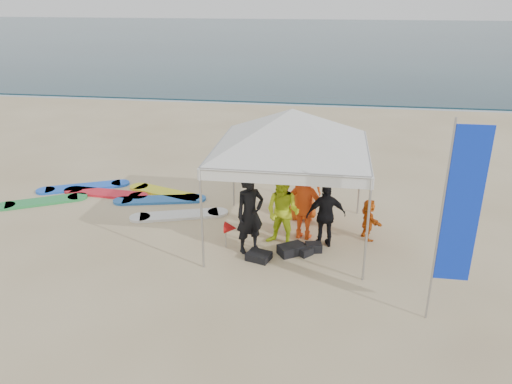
{
  "coord_description": "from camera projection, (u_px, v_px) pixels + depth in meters",
  "views": [
    {
      "loc": [
        2.12,
        -7.92,
        5.49
      ],
      "look_at": [
        0.48,
        2.6,
        1.2
      ],
      "focal_mm": 35.0,
      "sensor_mm": 36.0,
      "label": 1
    }
  ],
  "objects": [
    {
      "name": "person_seated",
      "position": [
        368.0,
        219.0,
        11.74
      ],
      "size": [
        0.6,
        0.98,
        1.0
      ],
      "primitive_type": "imported",
      "rotation": [
        0.0,
        0.0,
        1.93
      ],
      "color": "#CF5912",
      "rests_on": "ground"
    },
    {
      "name": "feather_flag",
      "position": [
        460.0,
        209.0,
        8.18
      ],
      "size": [
        0.62,
        0.04,
        3.7
      ],
      "color": "#A5A5A8",
      "rests_on": "ground"
    },
    {
      "name": "ground",
      "position": [
        211.0,
        298.0,
        9.61
      ],
      "size": [
        120.0,
        120.0,
        0.0
      ],
      "primitive_type": "plane",
      "color": "beige",
      "rests_on": "ground"
    },
    {
      "name": "ocean",
      "position": [
        320.0,
        37.0,
        64.58
      ],
      "size": [
        160.0,
        84.0,
        0.08
      ],
      "primitive_type": "cube",
      "color": "#0C2633",
      "rests_on": "ground"
    },
    {
      "name": "marker_pennant",
      "position": [
        231.0,
        228.0,
        11.33
      ],
      "size": [
        0.28,
        0.28,
        0.64
      ],
      "color": "#A5A5A8",
      "rests_on": "ground"
    },
    {
      "name": "person_black_a",
      "position": [
        250.0,
        214.0,
        11.03
      ],
      "size": [
        0.8,
        0.75,
        1.83
      ],
      "primitive_type": "imported",
      "rotation": [
        0.0,
        0.0,
        0.65
      ],
      "color": "black",
      "rests_on": "ground"
    },
    {
      "name": "person_orange_a",
      "position": [
        305.0,
        201.0,
        11.66
      ],
      "size": [
        1.35,
        0.96,
        1.88
      ],
      "primitive_type": "imported",
      "rotation": [
        0.0,
        0.0,
        2.91
      ],
      "color": "#E84414",
      "rests_on": "ground"
    },
    {
      "name": "person_orange_b",
      "position": [
        303.0,
        184.0,
        12.64
      ],
      "size": [
        0.99,
        0.7,
        1.9
      ],
      "primitive_type": "imported",
      "rotation": [
        0.0,
        0.0,
        3.24
      ],
      "color": "#DC5213",
      "rests_on": "ground"
    },
    {
      "name": "person_yellow",
      "position": [
        283.0,
        212.0,
        11.3
      ],
      "size": [
        0.99,
        0.88,
        1.69
      ],
      "primitive_type": "imported",
      "rotation": [
        0.0,
        0.0,
        -0.35
      ],
      "color": "#D4F022",
      "rests_on": "ground"
    },
    {
      "name": "canopy_tent",
      "position": [
        292.0,
        109.0,
        10.83
      ],
      "size": [
        4.73,
        4.73,
        3.57
      ],
      "color": "#A5A5A8",
      "rests_on": "ground"
    },
    {
      "name": "person_black_b",
      "position": [
        326.0,
        215.0,
        11.31
      ],
      "size": [
        0.97,
        0.58,
        1.55
      ],
      "primitive_type": "imported",
      "rotation": [
        0.0,
        0.0,
        3.38
      ],
      "color": "black",
      "rests_on": "ground"
    },
    {
      "name": "shoreline_foam",
      "position": [
        292.0,
        103.0,
        26.29
      ],
      "size": [
        160.0,
        1.2,
        0.01
      ],
      "primitive_type": "cube",
      "color": "silver",
      "rests_on": "ground"
    },
    {
      "name": "surfboard_spread",
      "position": [
        122.0,
        198.0,
        14.19
      ],
      "size": [
        6.07,
        2.79,
        0.07
      ],
      "color": "blue",
      "rests_on": "ground"
    },
    {
      "name": "gear_pile",
      "position": [
        288.0,
        251.0,
        11.16
      ],
      "size": [
        1.68,
        0.99,
        0.22
      ],
      "color": "black",
      "rests_on": "ground"
    }
  ]
}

